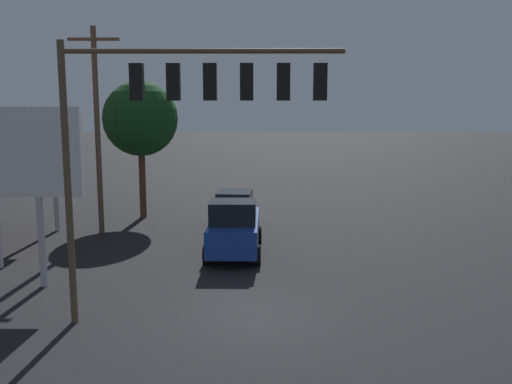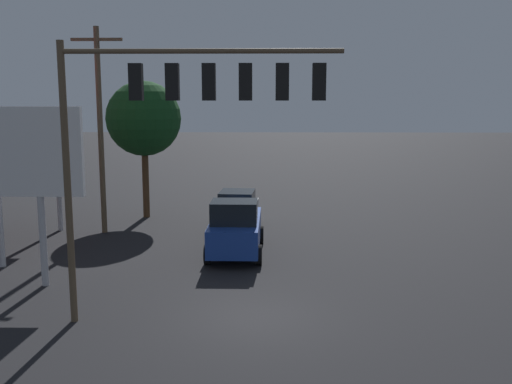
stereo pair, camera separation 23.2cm
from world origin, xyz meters
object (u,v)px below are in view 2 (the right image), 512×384
at_px(utility_pole, 100,126).
at_px(street_tree, 144,119).
at_px(sedan_far, 237,210).
at_px(traffic_signal_assembly, 183,105).
at_px(price_sign, 38,158).
at_px(pickup_parked, 236,228).

height_order(utility_pole, street_tree, utility_pole).
bearing_deg(street_tree, sedan_far, 150.71).
height_order(traffic_signal_assembly, utility_pole, utility_pole).
distance_m(utility_pole, sedan_far, 7.76).
relative_size(utility_pole, price_sign, 1.58).
xyz_separation_m(price_sign, pickup_parked, (-6.40, -4.21, -3.35)).
height_order(traffic_signal_assembly, street_tree, traffic_signal_assembly).
distance_m(pickup_parked, sedan_far, 4.75).
xyz_separation_m(utility_pole, sedan_far, (-6.45, -0.85, -4.22)).
bearing_deg(sedan_far, price_sign, -30.86).
bearing_deg(traffic_signal_assembly, utility_pole, -63.43).
distance_m(price_sign, pickup_parked, 8.36).
bearing_deg(price_sign, utility_pole, -88.28).
height_order(price_sign, street_tree, street_tree).
height_order(utility_pole, price_sign, utility_pole).
xyz_separation_m(traffic_signal_assembly, utility_pole, (5.65, -11.30, -1.07)).
distance_m(price_sign, sedan_far, 11.45).
bearing_deg(pickup_parked, sedan_far, -177.17).
bearing_deg(pickup_parked, traffic_signal_assembly, -7.13).
height_order(pickup_parked, street_tree, street_tree).
relative_size(sedan_far, street_tree, 0.61).
relative_size(utility_pole, street_tree, 1.32).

